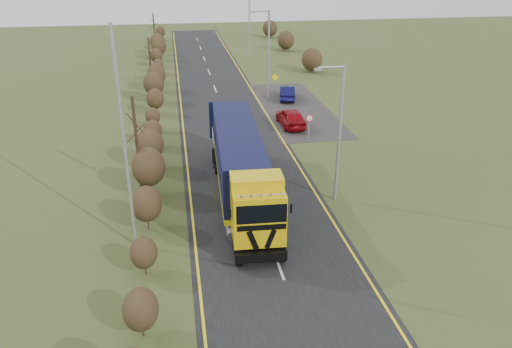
{
  "coord_description": "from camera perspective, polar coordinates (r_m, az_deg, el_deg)",
  "views": [
    {
      "loc": [
        -4.19,
        -23.14,
        13.3
      ],
      "look_at": [
        -0.07,
        1.56,
        2.02
      ],
      "focal_mm": 35.0,
      "sensor_mm": 36.0,
      "label": 1
    }
  ],
  "objects": [
    {
      "name": "ground",
      "position": [
        27.02,
        0.7,
        -5.24
      ],
      "size": [
        160.0,
        160.0,
        0.0
      ],
      "primitive_type": "plane",
      "color": "#3C491F",
      "rests_on": "ground"
    },
    {
      "name": "streetlight_far",
      "position": [
        66.43,
        -0.86,
        16.8
      ],
      "size": [
        1.82,
        0.18,
        8.53
      ],
      "color": "#949699",
      "rests_on": "ground"
    },
    {
      "name": "road",
      "position": [
        35.95,
        -2.1,
        2.54
      ],
      "size": [
        8.0,
        120.0,
        0.02
      ],
      "primitive_type": "cube",
      "color": "black",
      "rests_on": "ground"
    },
    {
      "name": "car_red_hatchback",
      "position": [
        41.23,
        4.0,
        6.46
      ],
      "size": [
        1.89,
        4.4,
        1.48
      ],
      "primitive_type": "imported",
      "rotation": [
        0.0,
        0.0,
        3.17
      ],
      "color": "maroon",
      "rests_on": "ground"
    },
    {
      "name": "streetlight_mid",
      "position": [
        47.86,
        1.35,
        13.79
      ],
      "size": [
        1.79,
        0.18,
        8.39
      ],
      "color": "#949699",
      "rests_on": "ground"
    },
    {
      "name": "lane_markings",
      "position": [
        35.66,
        -2.03,
        2.39
      ],
      "size": [
        7.52,
        116.0,
        0.01
      ],
      "color": "yellow",
      "rests_on": "road"
    },
    {
      "name": "layby",
      "position": [
        46.39,
        4.3,
        7.54
      ],
      "size": [
        6.0,
        18.0,
        0.02
      ],
      "primitive_type": "cube",
      "color": "#2D2B28",
      "rests_on": "ground"
    },
    {
      "name": "lorry",
      "position": [
        28.18,
        -1.8,
        1.22
      ],
      "size": [
        2.93,
        14.49,
        4.01
      ],
      "rotation": [
        0.0,
        0.0,
        -0.05
      ],
      "color": "black",
      "rests_on": "ground"
    },
    {
      "name": "streetlight_near",
      "position": [
        27.77,
        9.38,
        5.04
      ],
      "size": [
        1.69,
        0.18,
        7.88
      ],
      "color": "#949699",
      "rests_on": "ground"
    },
    {
      "name": "hedgerow",
      "position": [
        33.21,
        -11.98,
        3.11
      ],
      "size": [
        2.24,
        102.04,
        6.05
      ],
      "color": "black",
      "rests_on": "ground"
    },
    {
      "name": "warning_board",
      "position": [
        50.86,
        2.17,
        10.55
      ],
      "size": [
        0.78,
        0.11,
        2.05
      ],
      "color": "#949699",
      "rests_on": "ground"
    },
    {
      "name": "car_blue_sedan",
      "position": [
        49.02,
        3.58,
        9.27
      ],
      "size": [
        2.17,
        4.2,
        1.32
      ],
      "primitive_type": "imported",
      "rotation": [
        0.0,
        0.0,
        2.94
      ],
      "color": "#0B0A39",
      "rests_on": "ground"
    },
    {
      "name": "speed_sign",
      "position": [
        37.75,
        6.1,
        5.83
      ],
      "size": [
        0.58,
        0.1,
        2.12
      ],
      "color": "#949699",
      "rests_on": "ground"
    },
    {
      "name": "left_pole",
      "position": [
        23.25,
        -14.8,
        3.31
      ],
      "size": [
        0.16,
        0.16,
        10.61
      ],
      "primitive_type": "cylinder",
      "color": "#949699",
      "rests_on": "ground"
    }
  ]
}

